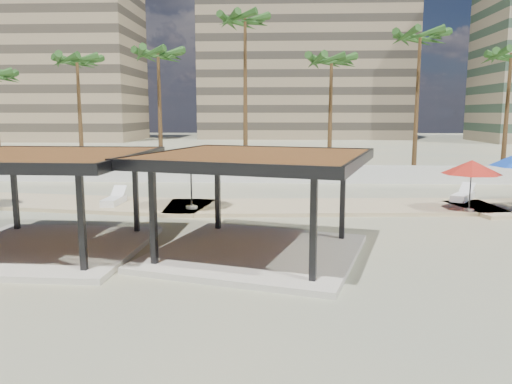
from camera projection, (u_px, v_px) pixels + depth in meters
The scene contains 17 objects.
ground at pixel (294, 246), 17.60m from camera, with size 200.00×200.00×0.00m, color tan.
promenade at pixel (329, 205), 25.05m from camera, with size 44.45×7.97×0.24m.
boundary_wall at pixel (287, 174), 33.28m from camera, with size 56.00×0.30×1.20m, color silver.
building_west at pixel (35, 49), 84.25m from camera, with size 34.00×16.00×32.40m.
building_mid at pixel (305, 60), 92.11m from camera, with size 38.00×16.00×30.40m.
pavilion_central at pixel (257, 195), 16.11m from camera, with size 8.24×8.24×3.38m.
pavilion_west at pixel (42, 193), 16.56m from camera, with size 6.83×6.83×3.35m.
umbrella_b at pixel (191, 159), 23.14m from camera, with size 3.50×3.50×2.74m.
umbrella_c at pixel (472, 167), 22.59m from camera, with size 3.35×3.35×2.35m.
lounger_a at pixel (114, 200), 24.65m from camera, with size 0.73×2.11×0.79m.
lounger_b at pixel (463, 196), 25.79m from camera, with size 1.79×2.16×0.81m.
palm_b at pixel (77, 65), 35.49m from camera, with size 3.00×3.00×9.15m.
palm_c at pixel (158, 59), 34.57m from camera, with size 3.00×3.00×9.51m.
palm_d at pixel (245, 28), 34.73m from camera, with size 3.00×3.00×11.86m.
palm_e at pixel (331, 65), 34.37m from camera, with size 3.00×3.00×9.05m.
palm_f at pixel (420, 43), 34.05m from camera, with size 3.00×3.00×10.64m.
palm_g at pixel (511, 61), 33.57m from camera, with size 3.00×3.00×9.28m.
Camera 1 is at (-0.52, -17.12, 4.64)m, focal length 35.00 mm.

